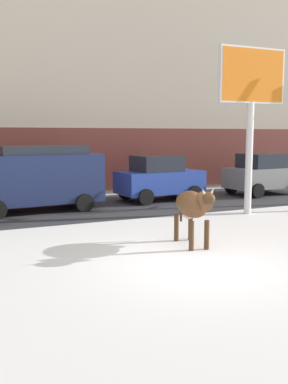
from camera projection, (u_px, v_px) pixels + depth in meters
ground_plane at (198, 265)px, 9.10m from camera, size 120.00×120.00×0.00m
road_strip at (86, 207)px, 16.29m from camera, size 60.00×5.60×0.01m
building_facade at (46, 56)px, 20.96m from camera, size 44.00×6.10×13.00m
cow_brown at (192, 206)px, 10.56m from camera, size 0.78×1.93×1.54m
billboard at (251, 86)px, 14.49m from camera, size 2.52×0.29×5.56m
car_navy_van at (35, 176)px, 15.37m from camera, size 4.73×2.39×2.32m
car_blue_hatchback at (159, 178)px, 17.98m from camera, size 3.62×2.13×1.86m
car_grey_hatchback at (263, 174)px, 19.86m from camera, size 3.62×2.13×1.86m
pedestrian_near_billboard at (208, 171)px, 22.36m from camera, size 0.36×0.24×1.73m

